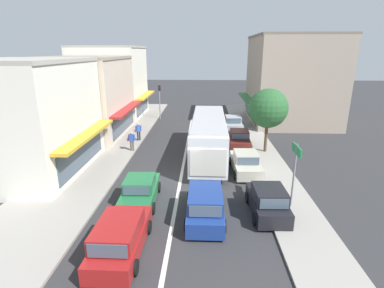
# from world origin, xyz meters

# --- Properties ---
(ground_plane) EXTENTS (140.00, 140.00, 0.00)m
(ground_plane) POSITION_xyz_m (0.00, 0.00, 0.00)
(ground_plane) COLOR #2D2D30
(lane_centre_line) EXTENTS (0.20, 28.00, 0.01)m
(lane_centre_line) POSITION_xyz_m (0.00, 4.00, 0.00)
(lane_centre_line) COLOR silver
(lane_centre_line) RESTS_ON ground
(sidewalk_left) EXTENTS (5.20, 44.00, 0.14)m
(sidewalk_left) POSITION_xyz_m (-6.80, 6.00, 0.07)
(sidewalk_left) COLOR gray
(sidewalk_left) RESTS_ON ground
(kerb_right) EXTENTS (2.80, 44.00, 0.12)m
(kerb_right) POSITION_xyz_m (6.20, 6.00, 0.06)
(kerb_right) COLOR gray
(kerb_right) RESTS_ON ground
(shopfront_corner_near) EXTENTS (7.83, 9.08, 7.62)m
(shopfront_corner_near) POSITION_xyz_m (-10.18, 0.92, 3.81)
(shopfront_corner_near) COLOR silver
(shopfront_corner_near) RESTS_ON ground
(shopfront_mid_block) EXTENTS (8.65, 9.46, 7.58)m
(shopfront_mid_block) POSITION_xyz_m (-10.18, 10.36, 3.78)
(shopfront_mid_block) COLOR beige
(shopfront_mid_block) RESTS_ON ground
(shopfront_far_end) EXTENTS (8.68, 8.49, 8.65)m
(shopfront_far_end) POSITION_xyz_m (-10.18, 19.52, 4.32)
(shopfront_far_end) COLOR silver
(shopfront_far_end) RESTS_ON ground
(building_right_far) EXTENTS (9.99, 10.39, 9.78)m
(building_right_far) POSITION_xyz_m (11.48, 17.07, 4.89)
(building_right_far) COLOR gray
(building_right_far) RESTS_ON ground
(city_bus) EXTENTS (2.88, 10.90, 3.23)m
(city_bus) POSITION_xyz_m (1.86, 4.40, 1.88)
(city_bus) COLOR silver
(city_bus) RESTS_ON ground
(wagon_queue_gap_filler) EXTENTS (1.94, 4.50, 1.58)m
(wagon_queue_gap_filler) POSITION_xyz_m (1.59, -4.71, 0.75)
(wagon_queue_gap_filler) COLOR navy
(wagon_queue_gap_filler) RESTS_ON ground
(sedan_adjacent_lane_lead) EXTENTS (1.98, 4.25, 1.47)m
(sedan_adjacent_lane_lead) POSITION_xyz_m (-2.00, -3.21, 0.66)
(sedan_adjacent_lane_lead) COLOR #1E6638
(sedan_adjacent_lane_lead) RESTS_ON ground
(wagon_behind_bus_near) EXTENTS (1.98, 4.52, 1.58)m
(wagon_behind_bus_near) POSITION_xyz_m (-1.91, -7.62, 0.75)
(wagon_behind_bus_near) COLOR maroon
(wagon_behind_bus_near) RESTS_ON ground
(parked_hatchback_kerb_front) EXTENTS (1.89, 3.74, 1.54)m
(parked_hatchback_kerb_front) POSITION_xyz_m (4.80, -4.23, 0.71)
(parked_hatchback_kerb_front) COLOR black
(parked_hatchback_kerb_front) RESTS_ON ground
(parked_sedan_kerb_second) EXTENTS (2.00, 4.25, 1.47)m
(parked_sedan_kerb_second) POSITION_xyz_m (4.41, 1.40, 0.66)
(parked_sedan_kerb_second) COLOR #B7B29E
(parked_sedan_kerb_second) RESTS_ON ground
(parked_sedan_kerb_third) EXTENTS (2.00, 4.25, 1.47)m
(parked_sedan_kerb_third) POSITION_xyz_m (4.61, 7.30, 0.66)
(parked_sedan_kerb_third) COLOR #561E19
(parked_sedan_kerb_third) RESTS_ON ground
(parked_sedan_kerb_rear) EXTENTS (2.02, 4.26, 1.47)m
(parked_sedan_kerb_rear) POSITION_xyz_m (4.59, 13.25, 0.66)
(parked_sedan_kerb_rear) COLOR #9EA3A8
(parked_sedan_kerb_rear) RESTS_ON ground
(traffic_light_downstreet) EXTENTS (0.33, 0.24, 4.20)m
(traffic_light_downstreet) POSITION_xyz_m (-3.86, 17.78, 2.85)
(traffic_light_downstreet) COLOR gray
(traffic_light_downstreet) RESTS_ON ground
(directional_road_sign) EXTENTS (0.10, 1.40, 3.60)m
(directional_road_sign) POSITION_xyz_m (6.19, -3.57, 2.68)
(directional_road_sign) COLOR gray
(directional_road_sign) RESTS_ON ground
(street_tree_right) EXTENTS (3.13, 3.13, 5.28)m
(street_tree_right) POSITION_xyz_m (6.58, 5.63, 3.70)
(street_tree_right) COLOR brown
(street_tree_right) RESTS_ON ground
(pedestrian_with_handbag_near) EXTENTS (0.65, 0.25, 1.63)m
(pedestrian_with_handbag_near) POSITION_xyz_m (-4.47, 5.32, 1.07)
(pedestrian_with_handbag_near) COLOR #4C4742
(pedestrian_with_handbag_near) RESTS_ON sidewalk_left
(pedestrian_browsing_midblock) EXTENTS (0.63, 0.45, 1.63)m
(pedestrian_browsing_midblock) POSITION_xyz_m (-4.53, 8.29, 1.07)
(pedestrian_browsing_midblock) COLOR #232838
(pedestrian_browsing_midblock) RESTS_ON sidewalk_left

